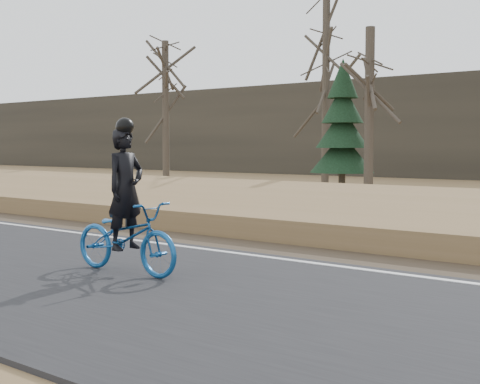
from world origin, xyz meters
The scene contains 11 objects.
ground centered at (0.00, 0.00, 0.00)m, with size 120.00×120.00×0.00m, color olive.
edge_line centered at (0.00, 0.20, 0.07)m, with size 120.00×0.12×0.01m, color silver.
shoulder centered at (0.00, 1.20, 0.02)m, with size 120.00×1.60×0.04m, color #473A2B.
embankment centered at (0.00, 4.20, 0.22)m, with size 120.00×5.00×0.44m, color olive.
ballast centered at (0.00, 8.00, 0.23)m, with size 120.00×3.00×0.45m, color slate.
railroad centered at (0.00, 8.00, 0.53)m, with size 120.00×2.40×0.29m.
cyclist centered at (3.62, -2.18, 0.77)m, with size 2.02×0.74×2.26m.
bare_tree_far_left centered at (-13.66, 16.14, 3.64)m, with size 0.36×0.36×7.29m, color #453E33.
bare_tree_left centered at (-5.64, 18.75, 4.44)m, with size 0.36×0.36×8.88m, color #453E33.
bare_tree_near_left centered at (-0.97, 14.16, 3.18)m, with size 0.36×0.36×6.35m, color #453E33.
conifer centered at (-2.66, 15.12, 2.57)m, with size 2.60×2.60×5.42m.
Camera 1 is at (10.91, -8.72, 1.92)m, focal length 50.00 mm.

